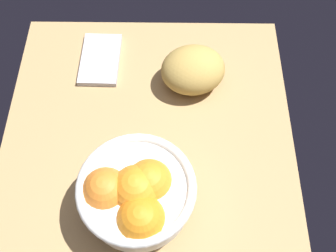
% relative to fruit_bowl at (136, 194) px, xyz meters
% --- Properties ---
extents(ground_plane, '(0.70, 0.58, 0.03)m').
position_rel_fruit_bowl_xyz_m(ground_plane, '(0.11, -0.01, -0.09)').
color(ground_plane, tan).
extents(fruit_bowl, '(0.20, 0.20, 0.12)m').
position_rel_fruit_bowl_xyz_m(fruit_bowl, '(0.00, 0.00, 0.00)').
color(fruit_bowl, white).
rests_on(fruit_bowl, ground).
extents(bread_loaf, '(0.14, 0.15, 0.08)m').
position_rel_fruit_bowl_xyz_m(bread_loaf, '(0.28, -0.10, -0.03)').
color(bread_loaf, tan).
rests_on(bread_loaf, ground).
extents(napkin_folded, '(0.14, 0.09, 0.01)m').
position_rel_fruit_bowl_xyz_m(napkin_folded, '(0.34, 0.10, -0.06)').
color(napkin_folded, '#BCB9C3').
rests_on(napkin_folded, ground).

